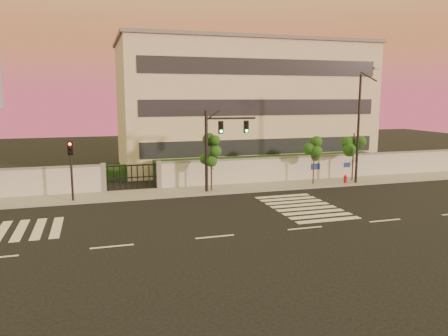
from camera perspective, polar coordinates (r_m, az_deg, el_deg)
The scene contains 13 objects.
ground at distance 22.10m, azimuth -1.21°, elevation -8.98°, with size 120.00×120.00×0.00m, color black.
sidewalk at distance 31.97m, azimuth -6.29°, elevation -3.14°, with size 60.00×3.00×0.15m, color gray.
perimeter_wall at distance 33.24m, azimuth -6.62°, elevation -0.92°, with size 60.00×0.36×2.20m.
hedge_row at distance 36.13m, azimuth -5.73°, elevation -0.49°, with size 41.00×4.25×1.80m.
institutional_building at distance 44.67m, azimuth 2.33°, elevation 8.30°, with size 24.40×12.40×12.25m.
road_markings at distance 25.28m, azimuth -7.00°, elevation -6.66°, with size 57.00×7.62×0.02m.
street_tree_d at distance 31.58m, azimuth -1.64°, elevation 2.41°, with size 1.47×1.17×4.27m.
street_tree_e at distance 34.78m, azimuth 11.71°, elevation 2.25°, with size 1.30×1.03×3.78m.
street_tree_f at distance 36.90m, azimuth 16.58°, elevation 2.75°, with size 1.44×1.15×4.04m.
traffic_signal_main at distance 31.32m, azimuth -0.98°, elevation 3.52°, with size 3.78×0.47×5.98m.
traffic_signal_secondary at distance 30.13m, azimuth -19.36°, elevation 0.62°, with size 0.33×0.33×4.19m.
streetlight_east at distance 35.66m, azimuth 17.33°, elevation 5.59°, with size 0.54×2.18×9.04m.
fire_hydrant at distance 36.07m, azimuth 15.56°, elevation -1.48°, with size 0.31×0.30×0.80m.
Camera 1 is at (-5.62, -20.22, 6.93)m, focal length 35.00 mm.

